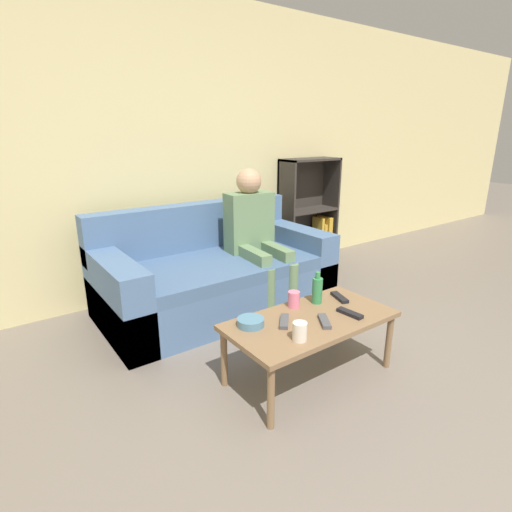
{
  "coord_description": "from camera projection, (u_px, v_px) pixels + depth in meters",
  "views": [
    {
      "loc": [
        -1.64,
        -0.59,
        1.47
      ],
      "look_at": [
        -0.07,
        1.57,
        0.63
      ],
      "focal_mm": 28.0,
      "sensor_mm": 36.0,
      "label": 1
    }
  ],
  "objects": [
    {
      "name": "couch",
      "position": [
        215.0,
        275.0,
        3.41
      ],
      "size": [
        1.9,
        0.98,
        0.85
      ],
      "color": "#4C6B93",
      "rests_on": "ground_plane"
    },
    {
      "name": "wall_back",
      "position": [
        181.0,
        150.0,
        3.6
      ],
      "size": [
        12.0,
        0.06,
        2.6
      ],
      "color": "beige",
      "rests_on": "ground_plane"
    },
    {
      "name": "tv_remote_2",
      "position": [
        324.0,
        321.0,
        2.32
      ],
      "size": [
        0.13,
        0.17,
        0.02
      ],
      "rotation": [
        0.0,
        0.0,
        -0.59
      ],
      "color": "#47474C",
      "rests_on": "coffee_table"
    },
    {
      "name": "coffee_table",
      "position": [
        311.0,
        324.0,
        2.4
      ],
      "size": [
        1.03,
        0.53,
        0.39
      ],
      "color": "brown",
      "rests_on": "ground_plane"
    },
    {
      "name": "tv_remote_0",
      "position": [
        284.0,
        321.0,
        2.32
      ],
      "size": [
        0.15,
        0.16,
        0.02
      ],
      "rotation": [
        0.0,
        0.0,
        -0.73
      ],
      "color": "#47474C",
      "rests_on": "coffee_table"
    },
    {
      "name": "tv_remote_1",
      "position": [
        339.0,
        297.0,
        2.66
      ],
      "size": [
        0.1,
        0.18,
        0.02
      ],
      "rotation": [
        0.0,
        0.0,
        -0.33
      ],
      "color": "black",
      "rests_on": "coffee_table"
    },
    {
      "name": "cup_far",
      "position": [
        294.0,
        299.0,
        2.53
      ],
      "size": [
        0.08,
        0.08,
        0.1
      ],
      "color": "pink",
      "rests_on": "coffee_table"
    },
    {
      "name": "bottle",
      "position": [
        317.0,
        290.0,
        2.57
      ],
      "size": [
        0.07,
        0.07,
        0.21
      ],
      "color": "#33844C",
      "rests_on": "coffee_table"
    },
    {
      "name": "ground_plane",
      "position": [
        471.0,
        468.0,
        1.81
      ],
      "size": [
        22.0,
        22.0,
        0.0
      ],
      "primitive_type": "plane",
      "color": "#70665B"
    },
    {
      "name": "bookshelf",
      "position": [
        306.0,
        226.0,
        4.54
      ],
      "size": [
        0.69,
        0.28,
        1.18
      ],
      "color": "#332D28",
      "rests_on": "ground_plane"
    },
    {
      "name": "tv_remote_3",
      "position": [
        350.0,
        313.0,
        2.42
      ],
      "size": [
        0.06,
        0.17,
        0.02
      ],
      "rotation": [
        0.0,
        0.0,
        0.09
      ],
      "color": "black",
      "rests_on": "coffee_table"
    },
    {
      "name": "person_adult",
      "position": [
        254.0,
        227.0,
        3.42
      ],
      "size": [
        0.42,
        0.69,
        1.16
      ],
      "rotation": [
        0.0,
        0.0,
        -0.09
      ],
      "color": "#66845B",
      "rests_on": "ground_plane"
    },
    {
      "name": "cup_near",
      "position": [
        300.0,
        331.0,
        2.12
      ],
      "size": [
        0.08,
        0.08,
        0.1
      ],
      "color": "silver",
      "rests_on": "coffee_table"
    },
    {
      "name": "snack_bowl",
      "position": [
        251.0,
        322.0,
        2.29
      ],
      "size": [
        0.16,
        0.16,
        0.05
      ],
      "color": "teal",
      "rests_on": "coffee_table"
    }
  ]
}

